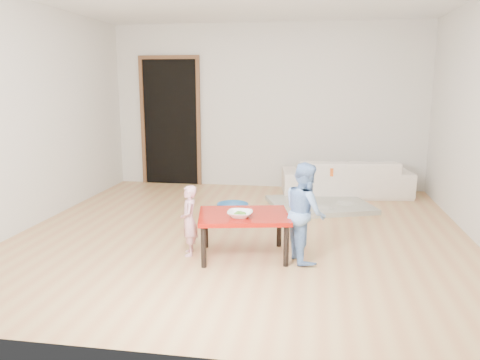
% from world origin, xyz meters
% --- Properties ---
extents(floor, '(5.00, 5.00, 0.01)m').
position_xyz_m(floor, '(0.00, 0.00, 0.00)').
color(floor, tan).
rests_on(floor, ground).
extents(back_wall, '(5.00, 0.02, 2.60)m').
position_xyz_m(back_wall, '(0.00, 2.50, 1.30)').
color(back_wall, silver).
rests_on(back_wall, floor).
extents(left_wall, '(0.02, 5.00, 2.60)m').
position_xyz_m(left_wall, '(-2.50, 0.00, 1.30)').
color(left_wall, silver).
rests_on(left_wall, floor).
extents(doorway, '(1.02, 0.08, 2.11)m').
position_xyz_m(doorway, '(-1.60, 2.48, 1.02)').
color(doorway, brown).
rests_on(doorway, back_wall).
extents(sofa, '(1.97, 0.98, 0.55)m').
position_xyz_m(sofa, '(1.25, 2.05, 0.28)').
color(sofa, silver).
rests_on(sofa, floor).
extents(cushion, '(0.54, 0.51, 0.12)m').
position_xyz_m(cushion, '(0.90, 1.89, 0.42)').
color(cushion, orange).
rests_on(cushion, sofa).
extents(red_table, '(0.97, 0.80, 0.43)m').
position_xyz_m(red_table, '(0.12, -0.74, 0.21)').
color(red_table, '#950F08').
rests_on(red_table, floor).
extents(bowl, '(0.24, 0.24, 0.06)m').
position_xyz_m(bowl, '(0.11, -0.85, 0.46)').
color(bowl, white).
rests_on(bowl, red_table).
extents(broccoli, '(0.12, 0.12, 0.06)m').
position_xyz_m(broccoli, '(0.11, -0.85, 0.46)').
color(broccoli, '#2D5919').
rests_on(broccoli, red_table).
extents(child_pink, '(0.23, 0.29, 0.70)m').
position_xyz_m(child_pink, '(-0.41, -0.77, 0.35)').
color(child_pink, '#D5617C').
rests_on(child_pink, floor).
extents(child_blue, '(0.50, 0.56, 0.95)m').
position_xyz_m(child_blue, '(0.71, -0.73, 0.47)').
color(child_blue, '#5786CA').
rests_on(child_blue, floor).
extents(basin, '(0.41, 0.41, 0.13)m').
position_xyz_m(basin, '(-0.26, 0.77, 0.06)').
color(basin, '#2B6AA5').
rests_on(basin, floor).
extents(blanket, '(1.57, 1.43, 0.06)m').
position_xyz_m(blanket, '(0.87, 1.28, 0.03)').
color(blanket, '#B9B7A3').
rests_on(blanket, floor).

